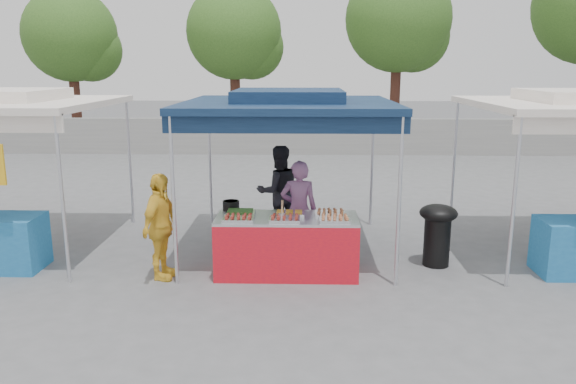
{
  "coord_description": "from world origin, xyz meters",
  "views": [
    {
      "loc": [
        0.22,
        -7.73,
        2.94
      ],
      "look_at": [
        0.0,
        0.6,
        1.05
      ],
      "focal_mm": 35.0,
      "sensor_mm": 36.0,
      "label": 1
    }
  ],
  "objects_px": {
    "vendor_table": "(287,246)",
    "helper_man": "(279,192)",
    "vendor_woman": "(299,210)",
    "customer_person": "(160,227)",
    "cooking_pot": "(231,206)",
    "wok_burner": "(438,229)"
  },
  "relations": [
    {
      "from": "cooking_pot",
      "to": "vendor_table",
      "type": "bearing_deg",
      "value": -22.25
    },
    {
      "from": "vendor_table",
      "to": "vendor_woman",
      "type": "bearing_deg",
      "value": 76.35
    },
    {
      "from": "cooking_pot",
      "to": "wok_burner",
      "type": "xyz_separation_m",
      "value": [
        3.06,
        0.08,
        -0.36
      ]
    },
    {
      "from": "wok_burner",
      "to": "customer_person",
      "type": "height_order",
      "value": "customer_person"
    },
    {
      "from": "cooking_pot",
      "to": "customer_person",
      "type": "bearing_deg",
      "value": -149.04
    },
    {
      "from": "wok_burner",
      "to": "cooking_pot",
      "type": "bearing_deg",
      "value": 169.51
    },
    {
      "from": "vendor_woman",
      "to": "helper_man",
      "type": "distance_m",
      "value": 1.2
    },
    {
      "from": "vendor_woman",
      "to": "customer_person",
      "type": "height_order",
      "value": "vendor_woman"
    },
    {
      "from": "vendor_woman",
      "to": "cooking_pot",
      "type": "bearing_deg",
      "value": 18.66
    },
    {
      "from": "vendor_woman",
      "to": "helper_man",
      "type": "bearing_deg",
      "value": -73.02
    },
    {
      "from": "vendor_table",
      "to": "helper_man",
      "type": "height_order",
      "value": "helper_man"
    },
    {
      "from": "helper_man",
      "to": "customer_person",
      "type": "bearing_deg",
      "value": 33.74
    },
    {
      "from": "cooking_pot",
      "to": "wok_burner",
      "type": "relative_size",
      "value": 0.26
    },
    {
      "from": "wok_burner",
      "to": "vendor_woman",
      "type": "height_order",
      "value": "vendor_woman"
    },
    {
      "from": "customer_person",
      "to": "helper_man",
      "type": "bearing_deg",
      "value": -24.77
    },
    {
      "from": "customer_person",
      "to": "cooking_pot",
      "type": "bearing_deg",
      "value": -46.43
    },
    {
      "from": "vendor_woman",
      "to": "helper_man",
      "type": "relative_size",
      "value": 0.96
    },
    {
      "from": "cooking_pot",
      "to": "helper_man",
      "type": "relative_size",
      "value": 0.15
    },
    {
      "from": "vendor_table",
      "to": "cooking_pot",
      "type": "xyz_separation_m",
      "value": [
        -0.83,
        0.34,
        0.5
      ]
    },
    {
      "from": "wok_burner",
      "to": "helper_man",
      "type": "distance_m",
      "value": 2.81
    },
    {
      "from": "customer_person",
      "to": "wok_burner",
      "type": "bearing_deg",
      "value": -68.33
    },
    {
      "from": "vendor_woman",
      "to": "customer_person",
      "type": "distance_m",
      "value": 2.11
    }
  ]
}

